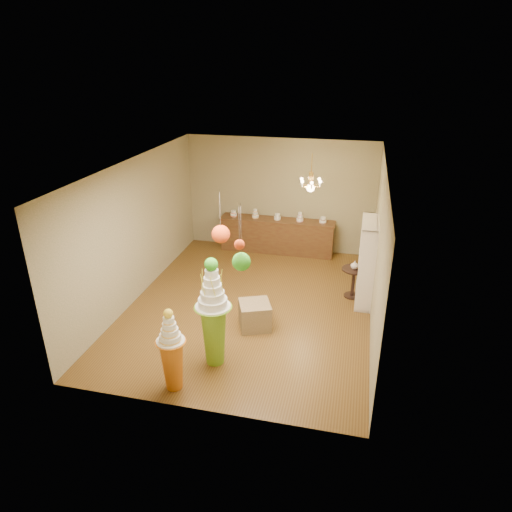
% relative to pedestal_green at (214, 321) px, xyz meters
% --- Properties ---
extents(floor, '(6.50, 6.50, 0.00)m').
position_rel_pedestal_green_xyz_m(floor, '(0.13, 2.07, -0.82)').
color(floor, brown).
rests_on(floor, ground).
extents(ceiling, '(6.50, 6.50, 0.00)m').
position_rel_pedestal_green_xyz_m(ceiling, '(0.13, 2.07, 2.18)').
color(ceiling, white).
rests_on(ceiling, ground).
extents(wall_back, '(5.00, 0.04, 3.00)m').
position_rel_pedestal_green_xyz_m(wall_back, '(0.13, 5.32, 0.68)').
color(wall_back, gray).
rests_on(wall_back, ground).
extents(wall_front, '(5.00, 0.04, 3.00)m').
position_rel_pedestal_green_xyz_m(wall_front, '(0.13, -1.18, 0.68)').
color(wall_front, gray).
rests_on(wall_front, ground).
extents(wall_left, '(0.04, 6.50, 3.00)m').
position_rel_pedestal_green_xyz_m(wall_left, '(-2.37, 2.07, 0.68)').
color(wall_left, gray).
rests_on(wall_left, ground).
extents(wall_right, '(0.04, 6.50, 3.00)m').
position_rel_pedestal_green_xyz_m(wall_right, '(2.63, 2.07, 0.68)').
color(wall_right, gray).
rests_on(wall_right, ground).
extents(pedestal_green, '(0.62, 0.62, 1.98)m').
position_rel_pedestal_green_xyz_m(pedestal_green, '(0.00, 0.00, 0.00)').
color(pedestal_green, '#6DA424').
rests_on(pedestal_green, floor).
extents(pedestal_orange, '(0.51, 0.51, 1.44)m').
position_rel_pedestal_green_xyz_m(pedestal_orange, '(-0.44, -0.78, -0.24)').
color(pedestal_orange, orange).
rests_on(pedestal_orange, floor).
extents(burlap_riser, '(0.75, 0.75, 0.53)m').
position_rel_pedestal_green_xyz_m(burlap_riser, '(0.41, 1.24, -0.55)').
color(burlap_riser, olive).
rests_on(burlap_riser, floor).
extents(sideboard, '(3.04, 0.54, 1.16)m').
position_rel_pedestal_green_xyz_m(sideboard, '(0.13, 5.04, -0.34)').
color(sideboard, '#53321A').
rests_on(sideboard, floor).
extents(shelving_unit, '(0.33, 1.20, 1.80)m').
position_rel_pedestal_green_xyz_m(shelving_unit, '(2.46, 2.87, 0.08)').
color(shelving_unit, silver).
rests_on(shelving_unit, floor).
extents(round_table, '(0.63, 0.63, 0.68)m').
position_rel_pedestal_green_xyz_m(round_table, '(2.23, 2.93, -0.38)').
color(round_table, black).
rests_on(round_table, floor).
extents(vase, '(0.21, 0.21, 0.18)m').
position_rel_pedestal_green_xyz_m(vase, '(2.23, 2.93, -0.05)').
color(vase, silver).
rests_on(vase, round_table).
extents(pom_red_left, '(0.30, 0.30, 0.91)m').
position_rel_pedestal_green_xyz_m(pom_red_left, '(0.05, 0.38, 1.43)').
color(pom_red_left, '#3B332B').
rests_on(pom_red_left, ceiling).
extents(pom_green_mid, '(0.28, 0.28, 1.05)m').
position_rel_pedestal_green_xyz_m(pom_green_mid, '(0.57, -0.25, 1.27)').
color(pom_green_mid, '#3B332B').
rests_on(pom_green_mid, ceiling).
extents(pom_red_right, '(0.16, 0.16, 0.70)m').
position_rel_pedestal_green_xyz_m(pom_red_right, '(0.55, -0.29, 1.56)').
color(pom_red_right, '#3B332B').
rests_on(pom_red_right, ceiling).
extents(chandelier, '(0.67, 0.67, 0.85)m').
position_rel_pedestal_green_xyz_m(chandelier, '(1.13, 3.50, 1.49)').
color(chandelier, '#E4B150').
rests_on(chandelier, ceiling).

